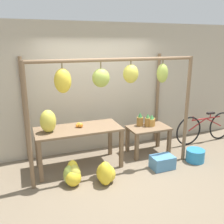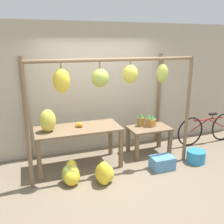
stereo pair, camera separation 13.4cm
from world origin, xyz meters
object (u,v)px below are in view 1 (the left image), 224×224
at_px(pineapple_cluster, 147,121).
at_px(banana_pile_ground_right, 106,173).
at_px(parked_bicycle, 205,128).
at_px(banana_pile_on_table, 49,121).
at_px(banana_pile_ground_left, 73,175).
at_px(orange_pile, 80,125).
at_px(blue_bucket, 195,155).
at_px(fruit_crate_white, 162,162).

height_order(pineapple_cluster, banana_pile_ground_right, pineapple_cluster).
bearing_deg(banana_pile_ground_right, parked_bicycle, 17.05).
bearing_deg(banana_pile_ground_right, banana_pile_on_table, 138.36).
distance_m(banana_pile_ground_left, banana_pile_ground_right, 0.57).
bearing_deg(banana_pile_ground_left, parked_bicycle, 11.85).
height_order(orange_pile, pineapple_cluster, pineapple_cluster).
bearing_deg(parked_bicycle, blue_bucket, -139.20).
distance_m(banana_pile_ground_left, blue_bucket, 2.56).
distance_m(pineapple_cluster, blue_bucket, 1.23).
bearing_deg(banana_pile_ground_right, orange_pile, 107.45).
bearing_deg(banana_pile_on_table, banana_pile_ground_right, -41.64).
xyz_separation_m(banana_pile_on_table, pineapple_cluster, (2.13, 0.19, -0.29)).
xyz_separation_m(banana_pile_ground_right, fruit_crate_white, (1.21, 0.10, -0.06)).
bearing_deg(parked_bicycle, fruit_crate_white, -155.05).
bearing_deg(fruit_crate_white, blue_bucket, 0.97).
xyz_separation_m(banana_pile_on_table, parked_bicycle, (3.74, 0.16, -0.64)).
xyz_separation_m(orange_pile, banana_pile_ground_right, (0.25, -0.79, -0.67)).
bearing_deg(banana_pile_ground_right, fruit_crate_white, 4.86).
relative_size(banana_pile_on_table, orange_pile, 2.97).
xyz_separation_m(orange_pile, blue_bucket, (2.26, -0.67, -0.73)).
distance_m(orange_pile, banana_pile_ground_left, 0.96).
height_order(banana_pile_ground_right, parked_bicycle, parked_bicycle).
bearing_deg(banana_pile_on_table, orange_pile, 5.16).
relative_size(fruit_crate_white, blue_bucket, 1.17).
bearing_deg(parked_bicycle, pineapple_cluster, 178.90).
distance_m(orange_pile, banana_pile_ground_right, 1.06).
bearing_deg(orange_pile, pineapple_cluster, 5.09).
xyz_separation_m(pineapple_cluster, parked_bicycle, (1.60, -0.03, -0.35)).
xyz_separation_m(banana_pile_on_table, banana_pile_ground_left, (0.28, -0.57, -0.83)).
relative_size(pineapple_cluster, parked_bicycle, 0.23).
bearing_deg(fruit_crate_white, banana_pile_on_table, 162.83).
bearing_deg(blue_bucket, banana_pile_on_table, 167.74).
relative_size(blue_bucket, parked_bicycle, 0.22).
bearing_deg(orange_pile, banana_pile_on_table, -174.84).
relative_size(banana_pile_on_table, pineapple_cluster, 1.06).
relative_size(banana_pile_on_table, fruit_crate_white, 0.95).
bearing_deg(blue_bucket, orange_pile, 163.51).
bearing_deg(blue_bucket, fruit_crate_white, -179.03).
height_order(banana_pile_on_table, parked_bicycle, banana_pile_on_table).
xyz_separation_m(pineapple_cluster, blue_bucket, (0.70, -0.81, -0.60)).
bearing_deg(pineapple_cluster, banana_pile_ground_right, -144.76).
height_order(banana_pile_on_table, banana_pile_ground_right, banana_pile_on_table).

